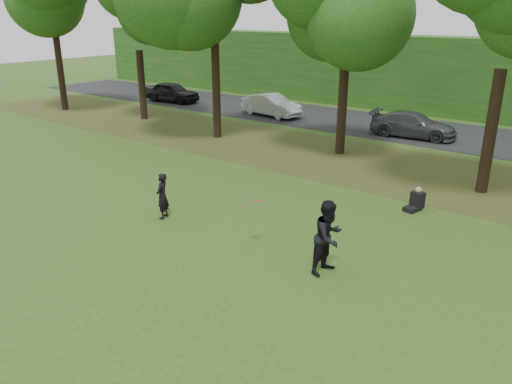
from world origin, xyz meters
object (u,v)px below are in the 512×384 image
Objects in this scene: player_right at (329,237)px; seated_person at (416,201)px; player_left at (162,196)px; frisbee at (255,200)px.

seated_person is at bearing 4.44° from player_right.
seated_person is at bearing 109.70° from player_left.
player_left is 8.74m from seated_person.
frisbee is 0.37× the size of seated_person.
player_left is 0.78× the size of player_right.
player_right is 2.47m from frisbee.
player_left reaches higher than seated_person.
player_right reaches higher than player_left.
player_left is 3.85m from frisbee.
player_left is at bearing -178.25° from frisbee.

